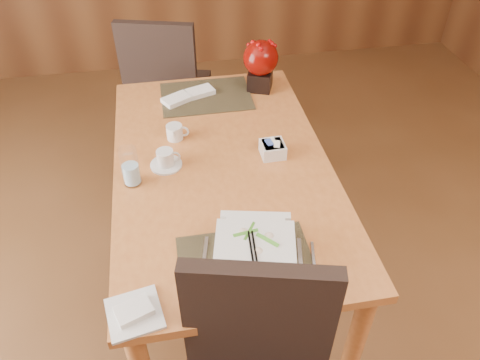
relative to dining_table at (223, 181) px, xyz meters
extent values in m
cube|color=#C77237|center=(0.00, 0.00, 0.08)|extent=(0.90, 1.50, 0.04)
cylinder|color=#C77237|center=(-0.39, 0.69, -0.30)|extent=(0.07, 0.07, 0.71)
cylinder|color=#C77237|center=(0.39, -0.69, -0.30)|extent=(0.07, 0.07, 0.71)
cylinder|color=#C77237|center=(0.39, 0.69, -0.30)|extent=(0.07, 0.07, 0.71)
cube|color=black|center=(0.00, -0.55, 0.10)|extent=(0.45, 0.33, 0.01)
cube|color=black|center=(0.00, 0.55, 0.10)|extent=(0.45, 0.33, 0.01)
cube|color=silver|center=(0.03, -0.54, 0.10)|extent=(0.33, 0.33, 0.01)
cube|color=silver|center=(0.03, -0.54, 0.16)|extent=(0.24, 0.24, 0.09)
cylinder|color=#D2C471|center=(0.03, -0.54, 0.16)|extent=(0.18, 0.18, 0.08)
cylinder|color=silver|center=(-0.23, 0.03, 0.10)|extent=(0.13, 0.13, 0.01)
cylinder|color=silver|center=(-0.23, 0.03, 0.14)|extent=(0.08, 0.08, 0.07)
cylinder|color=black|center=(-0.23, 0.03, 0.17)|extent=(0.06, 0.06, 0.01)
cylinder|color=white|center=(-0.37, -0.05, 0.18)|extent=(0.08, 0.08, 0.17)
cube|color=silver|center=(0.22, 0.02, 0.13)|extent=(0.10, 0.10, 0.06)
cube|color=black|center=(0.29, 0.58, 0.15)|extent=(0.15, 0.15, 0.10)
sphere|color=#7D0A05|center=(0.29, 0.58, 0.27)|extent=(0.18, 0.18, 0.18)
cube|color=silver|center=(-0.37, -0.67, 0.10)|extent=(0.19, 0.19, 0.01)
cube|color=black|center=(-0.01, -0.77, 0.10)|extent=(0.45, 0.16, 0.51)
cube|color=black|center=(-0.17, 1.16, -0.19)|extent=(0.57, 0.57, 0.06)
cube|color=black|center=(-0.23, 0.95, 0.08)|extent=(0.44, 0.17, 0.50)
cylinder|color=black|center=(0.06, 1.29, -0.44)|extent=(0.04, 0.04, 0.43)
cylinder|color=black|center=(-0.04, 0.92, -0.44)|extent=(0.04, 0.04, 0.43)
cylinder|color=black|center=(-0.30, 1.39, -0.44)|extent=(0.04, 0.04, 0.43)
cylinder|color=black|center=(-0.40, 1.03, -0.44)|extent=(0.04, 0.04, 0.43)
camera|label=1|loc=(-0.20, -1.51, 1.34)|focal=35.00mm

